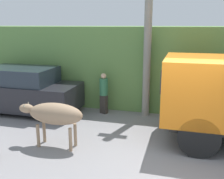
{
  "coord_description": "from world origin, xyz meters",
  "views": [
    {
      "loc": [
        0.07,
        -6.19,
        3.36
      ],
      "look_at": [
        -1.84,
        0.76,
        1.57
      ],
      "focal_mm": 42.0,
      "sensor_mm": 36.0,
      "label": 1
    }
  ],
  "objects_px": {
    "brown_cow": "(54,114)",
    "pedestrian_on_hill": "(104,92)",
    "utility_pole": "(148,34)",
    "parked_suv": "(19,91)"
  },
  "relations": [
    {
      "from": "pedestrian_on_hill",
      "to": "utility_pole",
      "type": "height_order",
      "value": "utility_pole"
    },
    {
      "from": "parked_suv",
      "to": "brown_cow",
      "type": "bearing_deg",
      "value": -39.28
    },
    {
      "from": "brown_cow",
      "to": "pedestrian_on_hill",
      "type": "height_order",
      "value": "pedestrian_on_hill"
    },
    {
      "from": "parked_suv",
      "to": "pedestrian_on_hill",
      "type": "bearing_deg",
      "value": 13.17
    },
    {
      "from": "brown_cow",
      "to": "pedestrian_on_hill",
      "type": "bearing_deg",
      "value": 80.76
    },
    {
      "from": "brown_cow",
      "to": "pedestrian_on_hill",
      "type": "xyz_separation_m",
      "value": [
        0.48,
        3.1,
        -0.09
      ]
    },
    {
      "from": "pedestrian_on_hill",
      "to": "utility_pole",
      "type": "relative_size",
      "value": 0.27
    },
    {
      "from": "pedestrian_on_hill",
      "to": "brown_cow",
      "type": "bearing_deg",
      "value": 102.88
    },
    {
      "from": "parked_suv",
      "to": "utility_pole",
      "type": "relative_size",
      "value": 0.81
    },
    {
      "from": "brown_cow",
      "to": "pedestrian_on_hill",
      "type": "distance_m",
      "value": 3.14
    }
  ]
}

